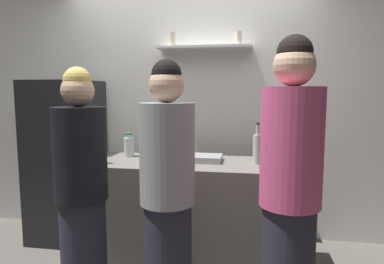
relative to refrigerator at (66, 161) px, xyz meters
name	(u,v)px	position (x,y,z in m)	size (l,w,h in m)	color
back_wall_assembly	(190,109)	(1.18, 0.40, 0.51)	(4.80, 0.32, 2.60)	white
refrigerator	(66,161)	(0.00, 0.00, 0.00)	(0.63, 0.61, 1.58)	black
counter	(192,214)	(1.33, -0.33, -0.34)	(1.75, 0.66, 0.89)	#66605B
baking_pan	(201,158)	(1.40, -0.29, 0.13)	(0.34, 0.24, 0.05)	gray
utensil_holder	(146,159)	(1.01, -0.58, 0.16)	(0.10, 0.10, 0.21)	#B2B2B7
wine_bottle_amber_glass	(97,149)	(0.58, -0.52, 0.23)	(0.08, 0.08, 0.32)	#472814
wine_bottle_pale_glass	(257,148)	(1.86, -0.32, 0.23)	(0.07, 0.07, 0.34)	#B2BFB2
wine_bottle_green_glass	(169,147)	(1.14, -0.37, 0.23)	(0.08, 0.08, 0.31)	#19471E
water_bottle_plastic	(129,146)	(0.73, -0.18, 0.20)	(0.09, 0.09, 0.22)	silver
person_grey_hoodie	(168,197)	(1.29, -1.06, 0.03)	(0.34, 0.34, 1.66)	#262633
person_blonde	(82,194)	(0.71, -1.03, 0.01)	(0.34, 0.34, 1.63)	#262633
person_pink_top	(290,196)	(2.02, -1.13, 0.10)	(0.34, 0.34, 1.77)	#262633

